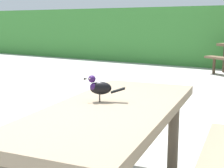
# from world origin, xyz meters

# --- Properties ---
(picnic_table_foreground) EXTENTS (1.92, 1.95, 0.74)m
(picnic_table_foreground) POSITION_xyz_m (0.34, 0.06, 0.56)
(picnic_table_foreground) COLOR #84725B
(picnic_table_foreground) RESTS_ON ground
(bird_grackle) EXTENTS (0.27, 0.16, 0.18)m
(bird_grackle) POSITION_xyz_m (0.20, 0.11, 0.84)
(bird_grackle) COLOR black
(bird_grackle) RESTS_ON picnic_table_foreground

